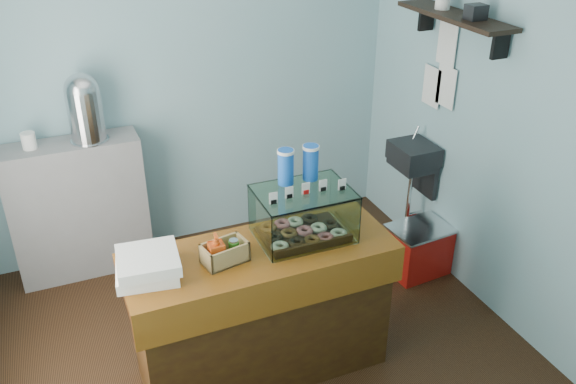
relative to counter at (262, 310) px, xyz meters
name	(u,v)px	position (x,y,z in m)	size (l,w,h in m)	color
ground	(250,341)	(0.00, 0.25, -0.46)	(3.50, 3.50, 0.00)	black
room_shell	(245,105)	(0.03, 0.26, 1.25)	(3.54, 3.04, 2.82)	#84B5C1
counter	(262,310)	(0.00, 0.00, 0.00)	(1.60, 0.60, 0.90)	#3E260B
back_shelf	(79,209)	(-0.90, 1.57, 0.09)	(1.00, 0.32, 1.10)	gray
display_case	(302,209)	(0.30, 0.08, 0.61)	(0.57, 0.42, 0.53)	black
condiment_crate	(223,252)	(-0.23, -0.03, 0.51)	(0.27, 0.20, 0.20)	tan
pastry_boxes	(147,265)	(-0.65, 0.02, 0.51)	(0.38, 0.38, 0.13)	white
coffee_urn	(84,106)	(-0.74, 1.56, 0.91)	(0.28, 0.28, 0.51)	silver
red_cooler	(418,249)	(1.51, 0.51, -0.25)	(0.49, 0.39, 0.41)	#B8150E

